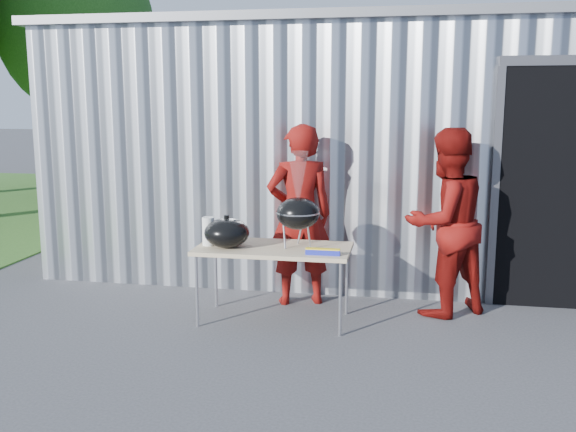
% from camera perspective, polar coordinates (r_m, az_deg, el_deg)
% --- Properties ---
extents(ground, '(80.00, 80.00, 0.00)m').
position_cam_1_polar(ground, '(5.76, -1.75, -11.75)').
color(ground, '#3D3D3F').
extents(building, '(8.20, 6.20, 3.10)m').
position_cam_1_polar(building, '(9.83, 9.22, 6.49)').
color(building, silver).
rests_on(building, ground).
extents(tree_far, '(3.58, 3.58, 5.93)m').
position_cam_1_polar(tree_far, '(16.24, -18.34, 15.73)').
color(tree_far, '#442D19').
rests_on(tree_far, ground).
extents(folding_table, '(1.50, 0.75, 0.75)m').
position_cam_1_polar(folding_table, '(6.27, -1.28, -3.10)').
color(folding_table, tan).
rests_on(folding_table, ground).
extents(kettle_grill, '(0.42, 0.42, 0.93)m').
position_cam_1_polar(kettle_grill, '(6.17, 0.89, 1.04)').
color(kettle_grill, black).
rests_on(kettle_grill, folding_table).
extents(grill_lid, '(0.44, 0.44, 0.32)m').
position_cam_1_polar(grill_lid, '(6.25, -5.46, -1.49)').
color(grill_lid, black).
rests_on(grill_lid, folding_table).
extents(paper_towels, '(0.12, 0.12, 0.28)m').
position_cam_1_polar(paper_towels, '(6.35, -7.09, -1.36)').
color(paper_towels, white).
rests_on(paper_towels, folding_table).
extents(white_tub, '(0.20, 0.15, 0.10)m').
position_cam_1_polar(white_tub, '(6.58, -5.61, -1.72)').
color(white_tub, white).
rests_on(white_tub, folding_table).
extents(foil_box, '(0.32, 0.05, 0.06)m').
position_cam_1_polar(foil_box, '(5.93, 3.11, -3.19)').
color(foil_box, '#1A23AB').
rests_on(foil_box, folding_table).
extents(person_cook, '(0.82, 0.67, 1.92)m').
position_cam_1_polar(person_cook, '(6.78, 1.04, 0.07)').
color(person_cook, '#660C09').
rests_on(person_cook, ground).
extents(person_bystander, '(1.17, 1.13, 1.90)m').
position_cam_1_polar(person_bystander, '(6.63, 13.80, -0.58)').
color(person_bystander, '#660C09').
rests_on(person_bystander, ground).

